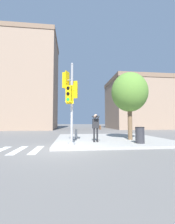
{
  "coord_description": "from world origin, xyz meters",
  "views": [
    {
      "loc": [
        0.46,
        -7.87,
        1.42
      ],
      "look_at": [
        1.48,
        0.82,
        1.99
      ],
      "focal_mm": 24.0,
      "sensor_mm": 36.0,
      "label": 1
    }
  ],
  "objects": [
    {
      "name": "building_left",
      "position": [
        -8.12,
        21.23,
        8.79
      ],
      "size": [
        11.88,
        9.52,
        17.54
      ],
      "color": "gray",
      "rests_on": "ground_plane"
    },
    {
      "name": "traffic_signal_pole",
      "position": [
        0.47,
        0.55,
        2.96
      ],
      "size": [
        0.91,
        1.15,
        4.61
      ],
      "color": "#939399",
      "rests_on": "sidewalk_corner"
    },
    {
      "name": "fire_hydrant",
      "position": [
        0.91,
        3.08,
        0.52
      ],
      "size": [
        0.19,
        0.25,
        0.72
      ],
      "color": "#99999E",
      "rests_on": "sidewalk_corner"
    },
    {
      "name": "street_tree",
      "position": [
        4.68,
        2.3,
        3.51
      ],
      "size": [
        2.56,
        2.56,
        4.78
      ],
      "color": "brown",
      "rests_on": "sidewalk_corner"
    },
    {
      "name": "trash_bin",
      "position": [
        4.53,
        0.53,
        0.64
      ],
      "size": [
        0.54,
        0.54,
        0.95
      ],
      "color": "#2D2D33",
      "rests_on": "sidewalk_corner"
    },
    {
      "name": "sidewalk_corner",
      "position": [
        3.5,
        3.5,
        0.08
      ],
      "size": [
        8.0,
        8.0,
        0.16
      ],
      "color": "#9E9B96",
      "rests_on": "ground_plane"
    },
    {
      "name": "building_right",
      "position": [
        15.71,
        22.32,
        5.16
      ],
      "size": [
        13.86,
        10.68,
        10.29
      ],
      "color": "gray",
      "rests_on": "ground_plane"
    },
    {
      "name": "ground_plane",
      "position": [
        0.0,
        0.0,
        0.0
      ],
      "size": [
        160.0,
        160.0,
        0.0
      ],
      "primitive_type": "plane",
      "color": "slate"
    },
    {
      "name": "person_photographer",
      "position": [
        2.08,
        1.43,
        1.2
      ],
      "size": [
        0.58,
        0.54,
        1.72
      ],
      "color": "black",
      "rests_on": "sidewalk_corner"
    }
  ]
}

